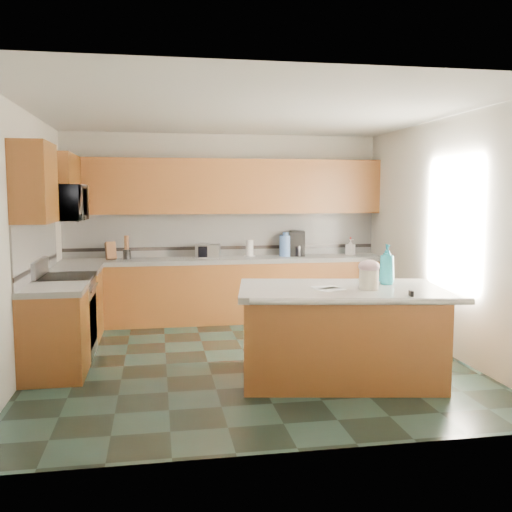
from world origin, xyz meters
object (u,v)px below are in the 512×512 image
object	(u,v)px
soap_bottle_island	(387,264)
toaster_oven	(208,251)
island_top	(340,290)
island_base	(340,336)
knife_block	(111,251)
treat_jar	(369,280)
coffee_maker	(297,243)

from	to	relation	value
soap_bottle_island	toaster_oven	distance (m)	3.15
island_top	island_base	bearing A→B (deg)	-169.93
toaster_oven	island_top	bearing A→B (deg)	-57.80
island_base	island_top	distance (m)	0.46
knife_block	toaster_oven	bearing A→B (deg)	-16.18
treat_jar	island_base	bearing A→B (deg)	125.92
treat_jar	coffee_maker	size ratio (longest dim) A/B	0.52
treat_jar	toaster_oven	size ratio (longest dim) A/B	0.58
treat_jar	toaster_oven	world-z (taller)	toaster_oven
treat_jar	toaster_oven	bearing A→B (deg)	94.67
island_top	treat_jar	distance (m)	0.31
coffee_maker	soap_bottle_island	bearing A→B (deg)	-76.01
toaster_oven	knife_block	bearing A→B (deg)	-168.03
treat_jar	soap_bottle_island	distance (m)	0.42
island_top	coffee_maker	size ratio (longest dim) A/B	5.33
island_top	soap_bottle_island	world-z (taller)	soap_bottle_island
soap_bottle_island	knife_block	distance (m)	4.00
island_base	treat_jar	bearing A→B (deg)	-25.71
island_base	treat_jar	world-z (taller)	treat_jar
island_base	treat_jar	xyz separation A→B (m)	(0.23, -0.16, 0.59)
treat_jar	soap_bottle_island	size ratio (longest dim) A/B	0.48
island_base	treat_jar	distance (m)	0.65
island_base	knife_block	world-z (taller)	knife_block
island_top	soap_bottle_island	distance (m)	0.58
soap_bottle_island	coffee_maker	xyz separation A→B (m)	(-0.25, 2.76, -0.02)
island_base	soap_bottle_island	size ratio (longest dim) A/B	4.61
island_top	knife_block	world-z (taller)	knife_block
knife_block	treat_jar	bearing A→B (deg)	-64.98
island_base	island_top	bearing A→B (deg)	10.07
toaster_oven	coffee_maker	distance (m)	1.32
island_top	treat_jar	xyz separation A→B (m)	(0.23, -0.16, 0.13)
soap_bottle_island	coffee_maker	bearing A→B (deg)	99.83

